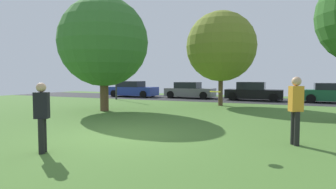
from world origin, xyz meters
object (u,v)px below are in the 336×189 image
at_px(oak_tree_left, 104,42).
at_px(parked_car_green, 333,94).
at_px(parked_car_blue, 133,90).
at_px(parked_car_black, 253,92).
at_px(person_catcher, 296,107).
at_px(street_lamp_post, 116,72).
at_px(maple_tree_far, 221,47).
at_px(person_thrower, 42,114).
at_px(frisbee_disc, 215,92).
at_px(parked_car_grey, 190,91).

relative_size(oak_tree_left, parked_car_green, 1.40).
xyz_separation_m(parked_car_blue, parked_car_black, (11.07, 0.14, -0.02)).
distance_m(person_catcher, parked_car_blue, 20.19).
bearing_deg(oak_tree_left, street_lamp_post, 120.07).
relative_size(maple_tree_far, parked_car_green, 1.39).
bearing_deg(parked_car_black, parked_car_green, 0.33).
bearing_deg(person_thrower, maple_tree_far, 53.58).
distance_m(oak_tree_left, parked_car_black, 12.81).
bearing_deg(maple_tree_far, oak_tree_left, -133.38).
xyz_separation_m(oak_tree_left, parked_car_black, (6.55, 10.57, -3.05)).
bearing_deg(frisbee_disc, maple_tree_far, 102.40).
height_order(oak_tree_left, street_lamp_post, oak_tree_left).
height_order(person_catcher, street_lamp_post, street_lamp_post).
xyz_separation_m(frisbee_disc, street_lamp_post, (-11.47, 12.23, 0.81)).
xyz_separation_m(parked_car_green, street_lamp_post, (-16.09, -3.72, 1.59)).
relative_size(person_catcher, parked_car_grey, 0.42).
bearing_deg(oak_tree_left, parked_car_grey, 84.71).
bearing_deg(parked_car_black, parked_car_blue, -179.30).
bearing_deg(parked_car_blue, parked_car_grey, 5.86).
relative_size(parked_car_blue, parked_car_green, 1.04).
bearing_deg(maple_tree_far, frisbee_disc, -77.60).
bearing_deg(person_thrower, person_catcher, 0.00).
bearing_deg(frisbee_disc, person_thrower, -149.14).
relative_size(person_thrower, person_catcher, 0.92).
xyz_separation_m(oak_tree_left, parked_car_blue, (-4.52, 10.43, -3.04)).
bearing_deg(street_lamp_post, person_thrower, -61.41).
xyz_separation_m(maple_tree_far, person_thrower, (-1.26, -12.93, -2.88)).
bearing_deg(street_lamp_post, parked_car_blue, 98.54).
bearing_deg(frisbee_disc, oak_tree_left, 144.48).
relative_size(parked_car_grey, parked_car_green, 0.99).
height_order(parked_car_grey, parked_car_green, parked_car_green).
bearing_deg(maple_tree_far, person_catcher, -66.16).
height_order(maple_tree_far, parked_car_grey, maple_tree_far).
distance_m(person_thrower, parked_car_blue, 19.81).
xyz_separation_m(person_thrower, street_lamp_post, (-7.85, 14.39, 1.32)).
xyz_separation_m(oak_tree_left, person_thrower, (3.86, -7.51, -2.79)).
relative_size(person_thrower, frisbee_disc, 4.60).
xyz_separation_m(maple_tree_far, parked_car_green, (6.98, 5.18, -3.15)).
relative_size(maple_tree_far, person_thrower, 3.61).
height_order(person_thrower, parked_car_grey, person_thrower).
xyz_separation_m(person_catcher, parked_car_blue, (-13.90, 14.65, -0.34)).
relative_size(frisbee_disc, street_lamp_post, 0.08).
height_order(maple_tree_far, parked_car_black, maple_tree_far).
distance_m(frisbee_disc, parked_car_black, 15.96).
bearing_deg(street_lamp_post, parked_car_green, 13.01).
relative_size(person_thrower, street_lamp_post, 0.37).
distance_m(maple_tree_far, street_lamp_post, 9.35).
height_order(oak_tree_left, person_thrower, oak_tree_left).
distance_m(oak_tree_left, parked_car_grey, 11.47).
xyz_separation_m(maple_tree_far, parked_car_blue, (-9.64, 5.02, -3.13)).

